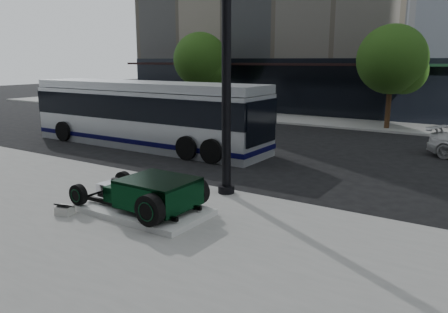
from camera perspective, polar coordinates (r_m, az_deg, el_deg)
The scene contains 8 objects.
ground at distance 14.72m, azimuth 5.05°, elevation -2.86°, with size 120.00×120.00×0.00m, color black.
sidewalk_far at distance 27.64m, azimuth 18.89°, elevation 3.86°, with size 70.00×4.00×0.12m, color gray.
street_trees at distance 26.21m, azimuth 21.41°, elevation 11.39°, with size 29.80×3.80×5.70m.
display_plinth at distance 11.29m, azimuth -10.60°, elevation -6.81°, with size 3.40×1.80×0.15m, color silver.
hot_rod at distance 10.92m, azimuth -9.43°, elevation -4.67°, with size 3.22×2.00×0.81m.
info_plaque at distance 11.63m, azimuth -20.12°, elevation -6.55°, with size 0.47×0.40×0.31m.
lamppost at distance 12.14m, azimuth 0.31°, elevation 13.57°, with size 0.48×0.48×8.64m.
transit_bus at distance 20.35m, azimuth -10.24°, elevation 5.52°, with size 12.12×2.88×2.92m.
Camera 1 is at (6.62, -12.56, 3.88)m, focal length 35.00 mm.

